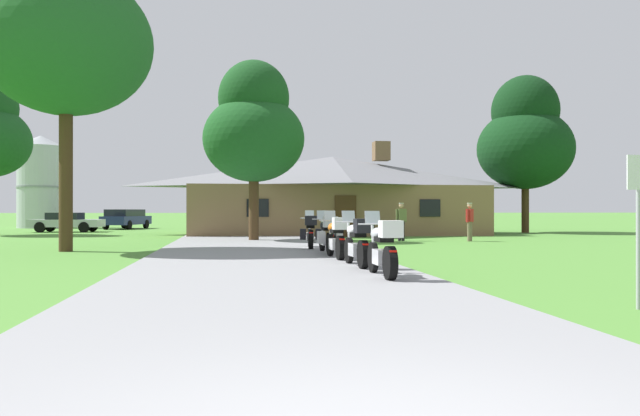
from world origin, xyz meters
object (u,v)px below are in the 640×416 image
tree_left_near (66,23)px  parked_silver_sedan_far_left (66,222)px  bystander_olive_shirt_near_lodge (401,219)px  motorcycle_green_farthest_in_row (310,232)px  motorcycle_silver_nearest_to_camera (383,248)px  motorcycle_white_second_in_row (357,242)px  tree_right_of_lodge (525,138)px  parked_navy_suv_far_left (126,218)px  motorcycle_orange_third_in_row (336,238)px  motorcycle_black_fourth_in_row (327,235)px  metal_signpost_roadside (639,212)px  metal_silo_distant (40,182)px  bystander_red_shirt_beside_signpost (470,220)px  tree_by_lodge_front (254,127)px

tree_left_near → parked_silver_sedan_far_left: (-4.72, 18.81, -6.93)m
bystander_olive_shirt_near_lodge → motorcycle_green_farthest_in_row: bearing=-147.0°
motorcycle_silver_nearest_to_camera → motorcycle_white_second_in_row: 2.31m
motorcycle_white_second_in_row → tree_right_of_lodge: 26.28m
motorcycle_silver_nearest_to_camera → parked_navy_suv_far_left: size_ratio=0.42×
motorcycle_green_farthest_in_row → parked_navy_suv_far_left: parked_navy_suv_far_left is taller
tree_right_of_lodge → parked_navy_suv_far_left: size_ratio=1.92×
motorcycle_orange_third_in_row → parked_navy_suv_far_left: size_ratio=0.42×
motorcycle_silver_nearest_to_camera → motorcycle_black_fourth_in_row: same height
motorcycle_orange_third_in_row → metal_signpost_roadside: bearing=-74.4°
metal_signpost_roadside → tree_left_near: bearing=128.9°
motorcycle_white_second_in_row → parked_silver_sedan_far_left: bearing=114.3°
motorcycle_black_fourth_in_row → motorcycle_orange_third_in_row: bearing=-93.3°
motorcycle_white_second_in_row → parked_silver_sedan_far_left: motorcycle_white_second_in_row is taller
motorcycle_silver_nearest_to_camera → metal_silo_distant: (-17.48, 38.19, 2.90)m
motorcycle_silver_nearest_to_camera → motorcycle_orange_third_in_row: size_ratio=1.00×
bystander_olive_shirt_near_lodge → metal_signpost_roadside: 19.08m
motorcycle_silver_nearest_to_camera → tree_right_of_lodge: (14.46, 23.61, 5.09)m
motorcycle_black_fourth_in_row → tree_left_near: size_ratio=0.18×
tree_right_of_lodge → tree_left_near: 26.86m
motorcycle_black_fourth_in_row → tree_left_near: bearing=160.0°
motorcycle_white_second_in_row → bystander_olive_shirt_near_lodge: bearing=68.1°
bystander_red_shirt_beside_signpost → motorcycle_white_second_in_row: bearing=12.0°
parked_navy_suv_far_left → tree_right_of_lodge: bearing=-7.2°
motorcycle_orange_third_in_row → motorcycle_black_fourth_in_row: (0.07, 2.08, -0.01)m
tree_by_lodge_front → tree_left_near: bearing=-137.2°
bystander_olive_shirt_near_lodge → motorcycle_orange_third_in_row: bearing=-131.1°
tree_by_lodge_front → motorcycle_black_fourth_in_row: bearing=-77.4°
motorcycle_black_fourth_in_row → bystander_olive_shirt_near_lodge: bearing=59.5°
motorcycle_silver_nearest_to_camera → motorcycle_orange_third_in_row: 4.76m
motorcycle_orange_third_in_row → tree_by_lodge_front: tree_by_lodge_front is taller
bystander_olive_shirt_near_lodge → tree_right_of_lodge: 14.11m
motorcycle_green_farthest_in_row → metal_signpost_roadside: size_ratio=0.97×
motorcycle_silver_nearest_to_camera → metal_silo_distant: metal_silo_distant is taller
metal_signpost_roadside → tree_right_of_lodge: bearing=66.9°
motorcycle_orange_third_in_row → metal_silo_distant: bearing=115.5°
tree_by_lodge_front → motorcycle_orange_third_in_row: bearing=-80.1°
motorcycle_orange_third_in_row → bystander_red_shirt_beside_signpost: bystander_red_shirt_beside_signpost is taller
metal_silo_distant → parked_silver_sedan_far_left: metal_silo_distant is taller
bystander_olive_shirt_near_lodge → bystander_red_shirt_beside_signpost: bearing=-30.9°
motorcycle_white_second_in_row → motorcycle_black_fourth_in_row: size_ratio=1.00×
motorcycle_orange_third_in_row → motorcycle_green_farthest_in_row: (-0.15, 4.57, -0.01)m
motorcycle_silver_nearest_to_camera → tree_left_near: bearing=130.9°
motorcycle_white_second_in_row → parked_navy_suv_far_left: parked_navy_suv_far_left is taller
motorcycle_white_second_in_row → metal_signpost_roadside: size_ratio=0.97×
bystander_olive_shirt_near_lodge → parked_navy_suv_far_left: bearing=110.7°
bystander_olive_shirt_near_lodge → metal_silo_distant: metal_silo_distant is taller
bystander_red_shirt_beside_signpost → tree_left_near: 17.65m
bystander_olive_shirt_near_lodge → tree_left_near: bearing=-174.5°
motorcycle_green_farthest_in_row → tree_right_of_lodge: tree_right_of_lodge is taller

